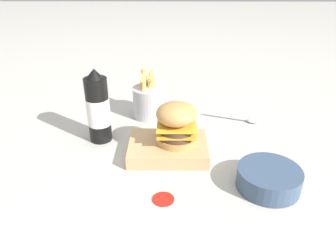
{
  "coord_description": "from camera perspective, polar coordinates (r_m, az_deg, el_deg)",
  "views": [
    {
      "loc": [
        -0.04,
        -0.67,
        0.49
      ],
      "look_at": [
        -0.04,
        0.07,
        0.09
      ],
      "focal_mm": 35.0,
      "sensor_mm": 36.0,
      "label": 1
    }
  ],
  "objects": [
    {
      "name": "burger",
      "position": [
        0.85,
        1.52,
        0.56
      ],
      "size": [
        0.11,
        0.11,
        0.11
      ],
      "color": "tan",
      "rests_on": "serving_board"
    },
    {
      "name": "ketchup_bottle",
      "position": [
        0.93,
        -12.08,
        2.97
      ],
      "size": [
        0.06,
        0.06,
        0.21
      ],
      "color": "black",
      "rests_on": "ground_plane"
    },
    {
      "name": "side_bowl",
      "position": [
        0.8,
        17.15,
        -8.62
      ],
      "size": [
        0.15,
        0.15,
        0.05
      ],
      "color": "#384C66",
      "rests_on": "ground_plane"
    },
    {
      "name": "spoon",
      "position": [
        1.08,
        13.05,
        1.12
      ],
      "size": [
        0.18,
        0.08,
        0.01
      ],
      "rotation": [
        0.0,
        0.0,
        5.96
      ],
      "color": "silver",
      "rests_on": "ground_plane"
    },
    {
      "name": "ground_plane",
      "position": [
        0.84,
        2.94,
        -7.56
      ],
      "size": [
        6.0,
        6.0,
        0.0
      ],
      "primitive_type": "plane",
      "color": "#B7B2A8"
    },
    {
      "name": "ketchup_puddle",
      "position": [
        0.74,
        -0.84,
        -12.56
      ],
      "size": [
        0.05,
        0.05,
        0.0
      ],
      "color": "#B21E14",
      "rests_on": "ground_plane"
    },
    {
      "name": "fries_basket",
      "position": [
        1.07,
        -3.35,
        4.33
      ],
      "size": [
        0.1,
        0.1,
        0.16
      ],
      "color": "#B7B7BC",
      "rests_on": "ground_plane"
    },
    {
      "name": "serving_board",
      "position": [
        0.88,
        0.0,
        -3.88
      ],
      "size": [
        0.21,
        0.16,
        0.04
      ],
      "color": "tan",
      "rests_on": "ground_plane"
    }
  ]
}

